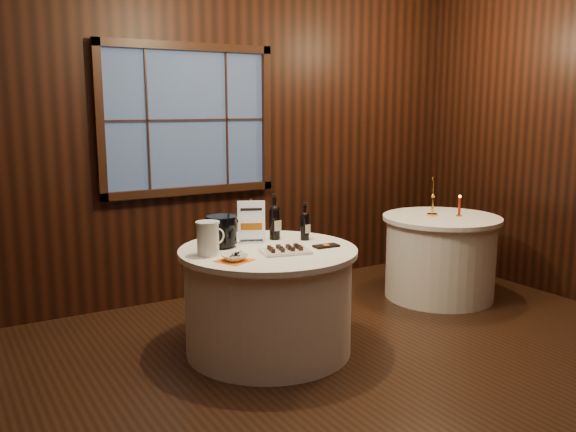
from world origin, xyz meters
TOP-DOWN VIEW (x-y plane):
  - ground at (0.00, 0.00)m, footprint 6.00×6.00m
  - back_wall at (0.00, 2.48)m, footprint 6.00×0.10m
  - main_table at (0.00, 1.00)m, footprint 1.28×1.28m
  - side_table at (2.00, 1.30)m, footprint 1.08×1.08m
  - sign_stand at (-0.01, 1.22)m, footprint 0.20×0.16m
  - port_bottle_left at (0.19, 1.24)m, footprint 0.08×0.09m
  - port_bottle_right at (0.38, 1.10)m, footprint 0.07×0.07m
  - ice_bucket at (-0.26, 1.21)m, footprint 0.22×0.22m
  - chocolate_plate at (0.04, 0.83)m, footprint 0.37×0.29m
  - chocolate_box at (0.38, 0.82)m, footprint 0.19×0.10m
  - grape_bunch at (-0.30, 0.85)m, footprint 0.17×0.09m
  - glass_pitcher at (-0.44, 1.03)m, footprint 0.22×0.16m
  - orange_napkin at (-0.36, 0.80)m, footprint 0.26×0.26m
  - cracker_bowl at (-0.36, 0.80)m, footprint 0.18×0.18m
  - brass_candlestick at (1.95, 1.37)m, footprint 0.10×0.10m
  - red_candle at (2.12, 1.21)m, footprint 0.05×0.05m

SIDE VIEW (x-z plane):
  - ground at x=0.00m, z-range 0.00..0.00m
  - main_table at x=0.00m, z-range 0.00..0.77m
  - side_table at x=2.00m, z-range 0.00..0.77m
  - orange_napkin at x=-0.36m, z-range 0.77..0.77m
  - chocolate_box at x=0.38m, z-range 0.77..0.79m
  - chocolate_plate at x=0.04m, z-range 0.77..0.81m
  - grape_bunch at x=-0.30m, z-range 0.77..0.81m
  - cracker_bowl at x=-0.36m, z-range 0.77..0.81m
  - red_candle at x=2.12m, z-range 0.75..0.95m
  - sign_stand at x=-0.01m, z-range 0.72..1.05m
  - glass_pitcher at x=-0.44m, z-range 0.77..1.01m
  - ice_bucket at x=-0.26m, z-range 0.78..1.00m
  - port_bottle_right at x=0.38m, z-range 0.75..1.04m
  - brass_candlestick at x=1.95m, z-range 0.72..1.08m
  - port_bottle_left at x=0.19m, z-range 0.75..1.10m
  - back_wall at x=0.00m, z-range 0.04..3.04m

